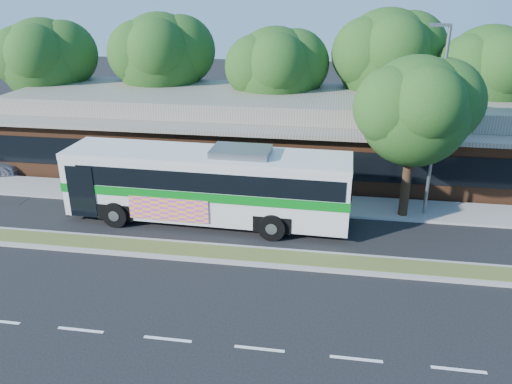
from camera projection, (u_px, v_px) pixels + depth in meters
ground at (206, 261)px, 20.66m from camera, size 120.00×120.00×0.00m
median_strip at (209, 252)px, 21.18m from camera, size 26.00×1.10×0.15m
sidewalk at (235, 199)px, 26.48m from camera, size 44.00×2.60×0.12m
plaza_building at (255, 129)px, 31.70m from camera, size 33.20×11.20×4.45m
lamp_post at (436, 119)px, 22.89m from camera, size 0.93×0.18×9.07m
tree_bg_a at (51, 59)px, 34.31m from camera, size 6.47×5.80×8.63m
tree_bg_b at (167, 56)px, 33.97m from camera, size 6.69×6.00×9.00m
tree_bg_c at (281, 69)px, 32.13m from camera, size 6.24×5.60×8.26m
tree_bg_d at (393, 56)px, 31.73m from camera, size 6.91×6.20×9.37m
tree_bg_e at (495, 71)px, 30.22m from camera, size 6.47×5.80×8.50m
transit_bus at (208, 180)px, 23.43m from camera, size 13.50×3.41×3.77m
sidewalk_tree at (423, 109)px, 22.64m from camera, size 5.62×5.04×7.80m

